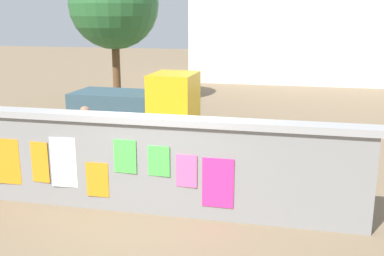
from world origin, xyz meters
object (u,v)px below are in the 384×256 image
at_px(person_walking, 86,136).
at_px(tree_roadside, 114,4).
at_px(motorcycle, 293,168).
at_px(bicycle_near, 184,157).
at_px(auto_rickshaw_truck, 141,105).

height_order(person_walking, tree_roadside, tree_roadside).
bearing_deg(motorcycle, tree_roadside, 131.31).
bearing_deg(person_walking, bicycle_near, 25.82).
relative_size(auto_rickshaw_truck, motorcycle, 1.91).
bearing_deg(person_walking, motorcycle, 5.03).
xyz_separation_m(auto_rickshaw_truck, person_walking, (0.10, -3.86, 0.09)).
xyz_separation_m(motorcycle, bicycle_near, (-2.38, 0.54, -0.10)).
distance_m(bicycle_near, person_walking, 2.19).
bearing_deg(auto_rickshaw_truck, tree_roadside, 119.82).
relative_size(motorcycle, tree_roadside, 0.35).
distance_m(auto_rickshaw_truck, person_walking, 3.86).
xyz_separation_m(motorcycle, tree_roadside, (-6.81, 7.75, 3.34)).
height_order(bicycle_near, tree_roadside, tree_roadside).
relative_size(bicycle_near, person_walking, 1.05).
bearing_deg(tree_roadside, auto_rickshaw_truck, -60.18).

